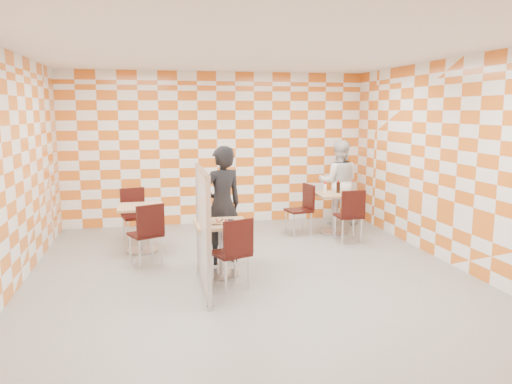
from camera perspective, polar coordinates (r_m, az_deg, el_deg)
The scene contains 15 objects.
room_shell at distance 7.06m, azimuth -1.37°, elevation 3.22°, with size 7.00×7.00×7.00m.
main_table at distance 6.84m, azimuth -3.97°, elevation -5.45°, with size 0.70×0.70×0.75m.
second_table at distance 9.29m, azimuth 8.96°, elevation -1.61°, with size 0.70×0.70×0.75m.
empty_table at distance 8.19m, azimuth -13.00°, elevation -3.20°, with size 0.70×0.70×0.75m.
chair_main_front at distance 6.29m, azimuth -2.52°, elevation -6.41°, with size 0.55×0.56×0.92m.
chair_second_front at distance 8.64m, azimuth 10.77°, elevation -2.24°, with size 0.42×0.43×0.92m.
chair_second_side at distance 9.13m, azimuth 5.42°, elevation -1.50°, with size 0.49×0.49×0.92m.
chair_empty_near at distance 7.41m, azimuth -12.26°, elevation -4.20°, with size 0.56×0.56×0.92m.
chair_empty_far at distance 8.85m, azimuth -13.77°, elevation -2.07°, with size 0.51×0.52×0.92m.
partition at distance 6.22m, azimuth -6.07°, elevation -4.30°, with size 0.08×1.38×1.55m.
man_dark at distance 7.35m, azimuth -3.89°, elevation -1.51°, with size 0.64×0.42×1.75m, color black.
man_white at distance 10.04m, azimuth 9.43°, elevation 1.11°, with size 0.81×0.63×1.68m, color white.
pizza_on_foil at distance 6.76m, azimuth -3.98°, elevation -3.36°, with size 0.40×0.40×0.04m.
sport_bottle at distance 9.29m, azimuth 7.89°, elevation 0.48°, with size 0.06×0.06×0.20m.
soda_bottle at distance 9.28m, azimuth 9.38°, elevation 0.53°, with size 0.07×0.07×0.23m.
Camera 1 is at (-1.28, -6.36, 2.25)m, focal length 35.00 mm.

